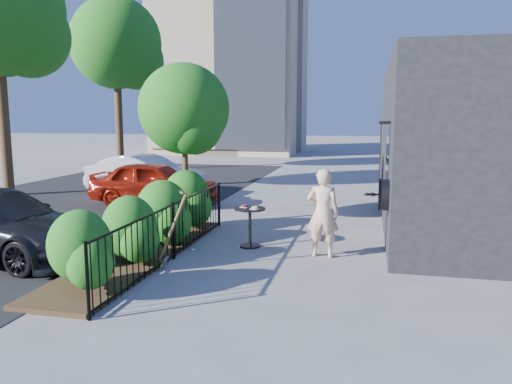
% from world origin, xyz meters
% --- Properties ---
extents(ground, '(120.00, 120.00, 0.00)m').
position_xyz_m(ground, '(0.00, 0.00, 0.00)').
color(ground, gray).
rests_on(ground, ground).
extents(shop_building, '(6.22, 9.00, 4.00)m').
position_xyz_m(shop_building, '(5.50, 4.50, 2.00)').
color(shop_building, black).
rests_on(shop_building, ground).
extents(fence, '(0.05, 6.05, 1.10)m').
position_xyz_m(fence, '(-1.50, 0.00, 0.56)').
color(fence, black).
rests_on(fence, ground).
extents(planting_bed, '(1.30, 6.00, 0.08)m').
position_xyz_m(planting_bed, '(-2.20, 0.00, 0.04)').
color(planting_bed, '#382616').
rests_on(planting_bed, ground).
extents(shrubs, '(1.10, 5.60, 1.24)m').
position_xyz_m(shrubs, '(-2.10, 0.10, 0.70)').
color(shrubs, '#246016').
rests_on(shrubs, ground).
extents(patio_tree, '(2.20, 2.20, 3.94)m').
position_xyz_m(patio_tree, '(-2.24, 2.76, 2.76)').
color(patio_tree, '#3F2B19').
rests_on(patio_tree, ground).
extents(street, '(9.00, 30.00, 0.01)m').
position_xyz_m(street, '(-7.00, 3.00, 0.00)').
color(street, black).
rests_on(street, ground).
extents(street_tree_far, '(4.40, 4.40, 8.28)m').
position_xyz_m(street_tree_far, '(-9.94, 13.96, 5.92)').
color(street_tree_far, '#3F2B19').
rests_on(street_tree_far, ground).
extents(cafe_table, '(0.66, 0.66, 0.88)m').
position_xyz_m(cafe_table, '(-0.28, 1.21, 0.57)').
color(cafe_table, black).
rests_on(cafe_table, ground).
extents(woman, '(0.66, 0.45, 1.73)m').
position_xyz_m(woman, '(1.27, 0.80, 0.87)').
color(woman, '#DFB390').
rests_on(woman, ground).
extents(shovel, '(0.58, 0.19, 1.48)m').
position_xyz_m(shovel, '(-1.26, -0.70, 0.65)').
color(shovel, brown).
rests_on(shovel, ground).
extents(car_red, '(3.98, 1.66, 1.35)m').
position_xyz_m(car_red, '(-4.32, 5.43, 0.67)').
color(car_red, '#9F1C0D').
rests_on(car_red, ground).
extents(car_silver, '(4.38, 2.08, 1.38)m').
position_xyz_m(car_silver, '(-5.42, 7.14, 0.69)').
color(car_silver, silver).
rests_on(car_silver, ground).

